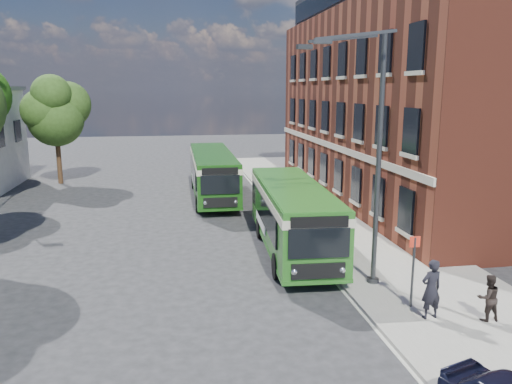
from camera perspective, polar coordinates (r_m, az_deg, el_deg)
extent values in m
plane|color=#272729|center=(19.78, -3.41, -9.42)|extent=(120.00, 120.00, 0.00)
cube|color=gray|center=(28.69, 8.88, -2.65)|extent=(6.00, 48.00, 0.15)
cube|color=beige|center=(27.92, 2.91, -3.07)|extent=(0.12, 48.00, 0.01)
cube|color=maroon|center=(34.28, 18.38, 9.26)|extent=(12.00, 26.00, 12.00)
cube|color=beige|center=(32.11, 8.48, 5.29)|extent=(0.12, 26.00, 0.35)
cylinder|color=#343639|center=(19.14, 13.18, -9.97)|extent=(0.44, 0.44, 0.30)
cylinder|color=#343639|center=(18.02, 13.83, 3.00)|extent=(0.18, 0.18, 9.00)
cube|color=#343639|center=(16.89, 11.37, 17.20)|extent=(2.58, 0.46, 0.37)
cube|color=#343639|center=(18.01, 9.96, 16.89)|extent=(2.58, 0.46, 0.37)
cube|color=#343639|center=(16.02, 7.65, 16.73)|extent=(0.55, 0.22, 0.16)
cube|color=#343639|center=(18.09, 5.57, 16.19)|extent=(0.55, 0.22, 0.16)
cylinder|color=#343639|center=(17.06, 17.47, -8.99)|extent=(0.08, 0.08, 2.50)
cube|color=red|center=(16.71, 17.70, -5.45)|extent=(0.35, 0.04, 0.35)
cube|color=#26651E|center=(22.03, 4.17, -2.36)|extent=(3.05, 10.11, 2.45)
cube|color=#26651E|center=(22.37, 4.12, -5.53)|extent=(3.09, 10.16, 0.14)
cube|color=black|center=(22.10, 0.77, -1.96)|extent=(0.53, 8.18, 1.10)
cube|color=black|center=(22.55, 7.24, -1.77)|extent=(0.53, 8.18, 1.10)
cube|color=beige|center=(21.85, 4.20, -0.26)|extent=(3.11, 10.18, 0.32)
cube|color=#26651E|center=(21.77, 4.22, 0.66)|extent=(2.94, 10.01, 0.12)
cube|color=black|center=(17.25, 7.22, -5.83)|extent=(2.15, 0.20, 1.05)
cube|color=black|center=(17.03, 7.29, -3.43)|extent=(2.00, 0.19, 0.38)
cube|color=black|center=(17.57, 7.14, -8.95)|extent=(1.90, 0.18, 0.55)
sphere|color=silver|center=(17.42, 4.37, -9.08)|extent=(0.26, 0.26, 0.26)
sphere|color=silver|center=(17.80, 9.82, -8.76)|extent=(0.26, 0.26, 0.26)
cube|color=black|center=(26.82, 2.23, 0.70)|extent=(2.00, 0.19, 0.90)
cube|color=white|center=(22.95, 0.52, -3.37)|extent=(0.22, 3.20, 0.45)
cylinder|color=black|center=(19.20, 2.39, -8.47)|extent=(0.33, 1.01, 1.00)
cylinder|color=black|center=(19.68, 9.21, -8.11)|extent=(0.33, 1.01, 1.00)
cylinder|color=black|center=(24.29, 0.46, -4.11)|extent=(0.33, 1.01, 1.00)
cylinder|color=black|center=(24.66, 5.88, -3.92)|extent=(0.33, 1.01, 1.00)
cube|color=#184C12|center=(33.30, -4.99, 2.43)|extent=(2.60, 11.74, 2.45)
cube|color=#184C12|center=(33.53, -4.95, 0.28)|extent=(2.64, 11.78, 0.14)
cube|color=black|center=(33.52, -7.21, 2.66)|extent=(0.16, 9.92, 1.10)
cube|color=black|center=(33.69, -2.86, 2.79)|extent=(0.16, 9.92, 1.10)
cube|color=beige|center=(33.18, -5.01, 3.84)|extent=(2.66, 11.80, 0.32)
cube|color=#184C12|center=(33.13, -5.03, 4.46)|extent=(2.50, 11.64, 0.12)
cube|color=black|center=(27.49, -4.11, 0.84)|extent=(2.15, 0.10, 1.05)
cube|color=black|center=(27.35, -4.13, 2.38)|extent=(2.00, 0.10, 0.38)
cube|color=black|center=(27.69, -4.08, -1.20)|extent=(1.90, 0.10, 0.55)
sphere|color=silver|center=(27.65, -5.84, -1.24)|extent=(0.26, 0.26, 0.26)
sphere|color=silver|center=(27.79, -2.34, -1.13)|extent=(0.26, 0.26, 0.26)
cube|color=black|center=(39.08, -5.62, 4.13)|extent=(2.00, 0.10, 0.90)
cube|color=white|center=(34.33, -7.24, 1.60)|extent=(0.07, 3.20, 0.45)
cylinder|color=black|center=(29.51, -6.64, -1.33)|extent=(0.29, 1.00, 1.00)
cylinder|color=black|center=(29.69, -2.13, -1.18)|extent=(0.29, 1.00, 1.00)
cylinder|color=black|center=(36.47, -7.13, 1.17)|extent=(0.29, 1.00, 1.00)
cylinder|color=black|center=(36.62, -3.47, 1.28)|extent=(0.29, 1.00, 1.00)
imported|color=black|center=(16.49, 19.39, -10.42)|extent=(0.75, 0.55, 1.90)
imported|color=black|center=(17.07, 25.01, -10.88)|extent=(0.72, 0.56, 1.47)
cylinder|color=#362513|center=(40.87, -21.58, 3.33)|extent=(0.36, 0.36, 3.49)
sphere|color=#2B4A19|center=(40.57, -21.92, 7.77)|extent=(4.12, 4.12, 4.12)
sphere|color=#2B4A19|center=(40.99, -20.75, 9.33)|extent=(3.49, 3.49, 3.49)
sphere|color=#2B4A19|center=(40.16, -23.16, 8.55)|extent=(3.17, 3.17, 3.17)
sphere|color=#2B4A19|center=(39.74, -22.36, 10.31)|extent=(2.86, 2.86, 2.86)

